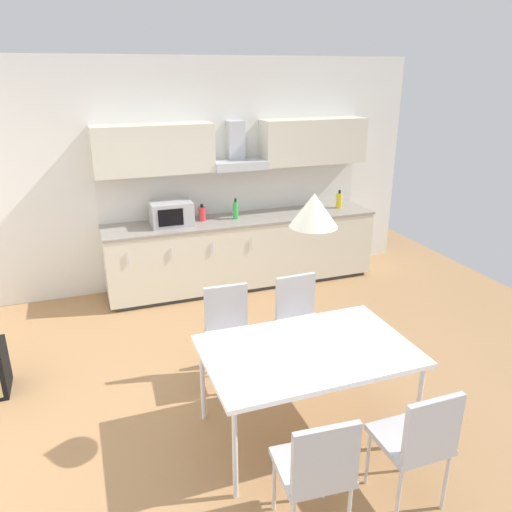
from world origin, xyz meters
name	(u,v)px	position (x,y,z in m)	size (l,w,h in m)	color
ground_plane	(248,388)	(0.00, 0.00, -0.01)	(7.65, 7.44, 0.02)	#9E754C
wall_back	(180,176)	(0.00, 2.53, 1.38)	(6.12, 0.10, 2.76)	silver
kitchen_counter	(243,251)	(0.68, 2.16, 0.44)	(3.39, 0.67, 0.88)	#333333
backsplash_tile	(235,191)	(0.68, 2.47, 1.15)	(3.37, 0.02, 0.54)	silver
upper_wall_cabinets	(238,146)	(0.68, 2.31, 1.74)	(3.37, 0.40, 0.55)	beige
microwave	(171,213)	(-0.19, 2.16, 1.02)	(0.48, 0.35, 0.28)	#ADADB2
bottle_red	(202,214)	(0.19, 2.22, 0.97)	(0.08, 0.08, 0.20)	red
bottle_green	(236,210)	(0.59, 2.15, 0.99)	(0.07, 0.07, 0.25)	green
bottle_yellow	(339,200)	(2.03, 2.18, 0.98)	(0.08, 0.08, 0.24)	yellow
dining_table	(308,354)	(0.23, -0.68, 0.68)	(1.49, 0.95, 0.73)	white
chair_far_right	(300,314)	(0.56, 0.18, 0.53)	(0.41, 0.41, 0.87)	#B2B2B7
chair_near_right	(419,437)	(0.56, -1.53, 0.53)	(0.40, 0.40, 0.87)	#B2B2B7
chair_far_left	(229,326)	(-0.11, 0.18, 0.53)	(0.42, 0.42, 0.87)	#B2B2B7
chair_near_left	(318,466)	(-0.12, -1.53, 0.53)	(0.43, 0.43, 0.87)	#B2B2B7
pendant_lamp	(314,210)	(0.23, -0.68, 1.75)	(0.32, 0.32, 0.22)	silver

